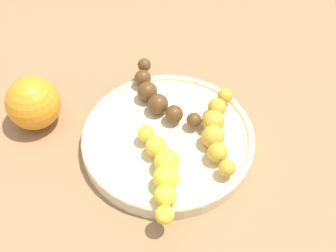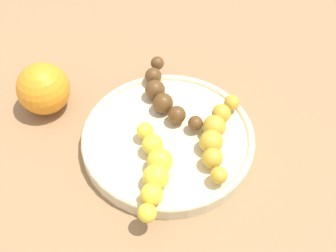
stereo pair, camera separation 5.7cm
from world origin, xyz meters
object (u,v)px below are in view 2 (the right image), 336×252
at_px(banana_spotted, 216,135).
at_px(banana_overripe, 164,95).
at_px(fruit_bowl, 168,138).
at_px(banana_yellow, 153,168).
at_px(orange_fruit, 44,89).

relative_size(banana_spotted, banana_overripe, 1.13).
height_order(fruit_bowl, banana_spotted, banana_spotted).
xyz_separation_m(banana_yellow, banana_overripe, (0.13, 0.01, -0.00)).
relative_size(banana_yellow, banana_overripe, 1.09).
bearing_deg(fruit_bowl, banana_overripe, 16.45).
bearing_deg(orange_fruit, banana_overripe, -82.23).
height_order(banana_yellow, orange_fruit, orange_fruit).
bearing_deg(banana_yellow, orange_fruit, 138.68).
bearing_deg(banana_spotted, banana_yellow, 45.99).
height_order(banana_spotted, orange_fruit, orange_fruit).
height_order(fruit_bowl, orange_fruit, orange_fruit).
relative_size(fruit_bowl, banana_yellow, 1.68).
xyz_separation_m(banana_yellow, orange_fruit, (0.10, 0.18, 0.00)).
distance_m(fruit_bowl, banana_overripe, 0.07).
distance_m(banana_yellow, banana_spotted, 0.10).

